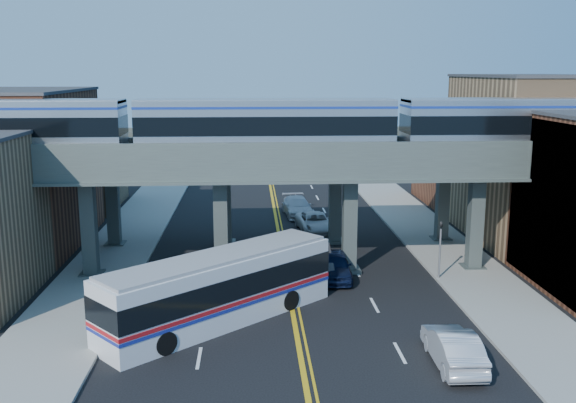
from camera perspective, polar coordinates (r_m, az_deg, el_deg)
name	(u,v)px	position (r m, az deg, el deg)	size (l,w,h in m)	color
ground	(294,321)	(33.09, 0.56, -10.59)	(120.00, 120.00, 0.00)	black
sidewalk_west	(107,265)	(43.45, -15.76, -5.46)	(5.00, 70.00, 0.16)	gray
sidewalk_east	(455,259)	(44.56, 14.63, -4.98)	(5.00, 70.00, 0.16)	gray
building_west_b	(22,170)	(49.86, -22.53, 2.63)	(8.00, 14.00, 11.00)	brown
building_west_c	(73,164)	(62.37, -18.59, 3.15)	(8.00, 10.00, 8.00)	#936F4C
building_east_b	(526,159)	(51.34, 20.38, 3.59)	(8.00, 14.00, 12.00)	#936F4C
building_east_c	(467,156)	(63.54, 15.63, 3.93)	(8.00, 10.00, 9.00)	brown
mural_panel	(545,210)	(39.15, 21.91, -0.67)	(0.10, 9.50, 9.50)	teal
elevated_viaduct_near	(286,171)	(39.10, -0.22, 2.72)	(52.00, 3.60, 7.40)	#3F4948
elevated_viaduct_far	(280,156)	(46.02, -0.70, 4.06)	(52.00, 3.60, 7.40)	#3F4948
transit_train	(266,125)	(38.72, -1.98, 6.82)	(47.51, 2.98, 3.47)	black
stop_sign	(296,270)	(35.33, 0.72, -6.10)	(0.76, 0.09, 2.63)	slate
traffic_signal	(440,243)	(39.62, 13.38, -3.65)	(0.15, 0.18, 4.10)	slate
transit_bus	(220,289)	(32.63, -6.08, -7.74)	(11.75, 10.77, 3.37)	silver
car_lane_a	(335,265)	(39.37, 4.16, -5.68)	(1.95, 4.85, 1.65)	#0F1838
car_lane_b	(314,259)	(40.31, 2.36, -5.10)	(1.96, 5.63, 1.85)	#323234
car_lane_c	(315,223)	(50.49, 2.41, -1.88)	(2.46, 5.34, 1.48)	silver
car_lane_d	(298,207)	(56.00, 0.85, -0.46)	(2.25, 5.55, 1.61)	silver
car_parked_curb	(453,347)	(29.17, 14.47, -12.44)	(1.69, 4.86, 1.60)	silver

